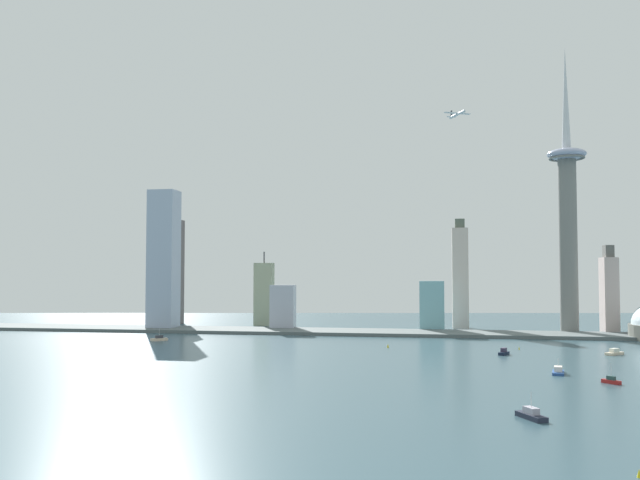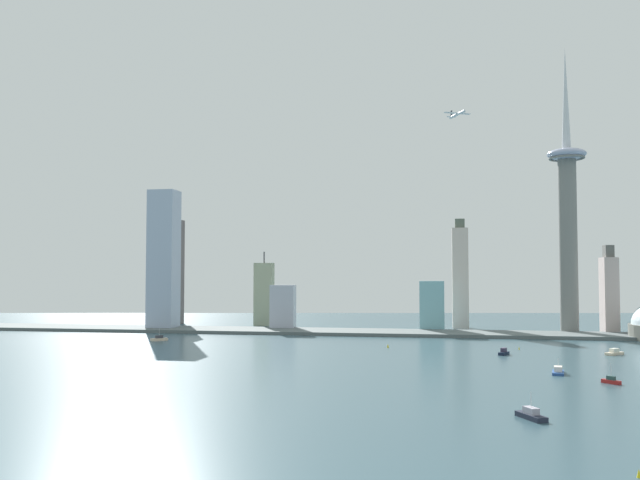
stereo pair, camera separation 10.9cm
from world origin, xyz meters
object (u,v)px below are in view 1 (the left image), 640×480
(skyscraper_3, at_px, (432,306))
(boat_1, at_px, (504,352))
(boat_5, at_px, (611,381))
(channel_buoy_1, at_px, (639,473))
(skyscraper_2, at_px, (173,272))
(skyscraper_4, at_px, (460,276))
(skyscraper_6, at_px, (164,260))
(boat_2, at_px, (159,339))
(skyscraper_0, at_px, (283,308))
(channel_buoy_0, at_px, (519,348))
(airplane, at_px, (457,114))
(boat_0, at_px, (558,371))
(boat_4, at_px, (614,352))
(skyscraper_1, at_px, (609,293))
(observation_tower, at_px, (568,208))
(boat_6, at_px, (531,415))
(channel_buoy_2, at_px, (388,346))
(skyscraper_5, at_px, (264,294))

(skyscraper_3, bearing_deg, boat_1, -74.41)
(boat_5, bearing_deg, skyscraper_3, -25.45)
(boat_5, xyz_separation_m, channel_buoy_1, (-33.50, -174.52, -0.23))
(skyscraper_2, distance_m, channel_buoy_1, 648.45)
(skyscraper_4, height_order, skyscraper_6, skyscraper_6)
(boat_2, relative_size, channel_buoy_1, 5.30)
(skyscraper_0, xyz_separation_m, skyscraper_3, (151.19, 17.27, 2.14))
(channel_buoy_0, bearing_deg, boat_1, -111.60)
(boat_5, height_order, airplane, airplane)
(boat_0, bearing_deg, boat_4, 161.86)
(skyscraper_1, bearing_deg, channel_buoy_1, -102.27)
(observation_tower, bearing_deg, skyscraper_3, 176.59)
(boat_6, bearing_deg, observation_tower, -38.99)
(airplane, bearing_deg, channel_buoy_2, -60.61)
(skyscraper_6, xyz_separation_m, airplane, (299.97, -40.46, 131.67))
(boat_1, height_order, channel_buoy_2, boat_1)
(skyscraper_1, xyz_separation_m, boat_0, (-93.82, -278.74, -37.85))
(skyscraper_0, height_order, channel_buoy_0, skyscraper_0)
(boat_0, relative_size, boat_1, 1.41)
(skyscraper_3, height_order, boat_0, skyscraper_3)
(skyscraper_2, relative_size, skyscraper_6, 0.83)
(skyscraper_4, relative_size, boat_1, 9.19)
(channel_buoy_2, bearing_deg, boat_2, 174.22)
(boat_5, bearing_deg, skyscraper_5, -4.18)
(boat_2, xyz_separation_m, channel_buoy_2, (201.12, -20.35, -0.19))
(airplane, bearing_deg, skyscraper_5, -145.00)
(skyscraper_4, relative_size, channel_buoy_0, 49.69)
(skyscraper_0, xyz_separation_m, boat_1, (204.29, -173.01, -21.55))
(boat_6, relative_size, airplane, 0.61)
(skyscraper_3, bearing_deg, skyscraper_6, -173.12)
(skyscraper_5, bearing_deg, skyscraper_2, 178.24)
(boat_0, bearing_deg, boat_1, -155.65)
(boat_1, relative_size, channel_buoy_1, 4.98)
(skyscraper_1, height_order, boat_4, skyscraper_1)
(channel_buoy_2, bearing_deg, airplane, 55.28)
(skyscraper_6, xyz_separation_m, boat_0, (350.79, -247.08, -70.99))
(skyscraper_5, xyz_separation_m, channel_buoy_1, (251.89, -531.25, -34.02))
(skyscraper_6, bearing_deg, channel_buoy_0, -19.25)
(skyscraper_5, bearing_deg, skyscraper_6, -138.18)
(channel_buoy_1, xyz_separation_m, airplane, (-39.14, 412.76, 202.96))
(skyscraper_2, xyz_separation_m, boat_0, (373.82, -328.50, -58.89))
(channel_buoy_1, bearing_deg, observation_tower, 81.99)
(skyscraper_3, distance_m, boat_6, 413.49)
(skyscraper_2, height_order, skyscraper_3, skyscraper_2)
(boat_1, relative_size, airplane, 0.47)
(skyscraper_3, relative_size, boat_6, 3.08)
(channel_buoy_2, bearing_deg, channel_buoy_1, -73.56)
(boat_2, relative_size, boat_4, 0.88)
(skyscraper_1, height_order, channel_buoy_1, skyscraper_1)
(skyscraper_2, bearing_deg, skyscraper_6, -74.21)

